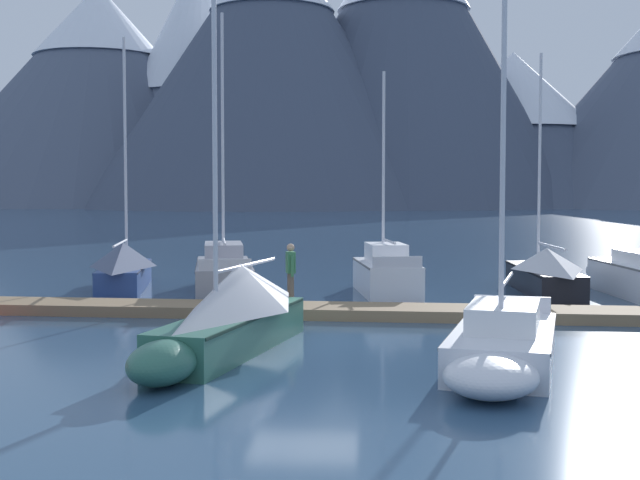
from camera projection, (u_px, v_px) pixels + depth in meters
name	position (u px, v px, depth m)	size (l,w,h in m)	color
ground_plane	(304.00, 341.00, 19.61)	(700.00, 700.00, 0.00)	#2D4C6B
mountain_west_summit	(100.00, 93.00, 211.38)	(92.80, 92.80, 54.42)	#4C566B
mountain_central_massif	(202.00, 70.00, 207.50)	(57.66, 57.66, 61.87)	slate
mountain_shoulder_ridge	(272.00, 62.00, 183.61)	(81.05, 81.05, 61.53)	#424C60
mountain_east_summit	(403.00, 48.00, 191.36)	(77.50, 77.50, 69.28)	#424C60
mountain_rear_spur	(513.00, 125.00, 201.29)	(74.03, 74.03, 36.28)	#424C60
dock	(315.00, 311.00, 23.59)	(22.33, 3.10, 0.30)	#846B4C
sailboat_second_berth	(125.00, 266.00, 30.02)	(2.60, 7.20, 8.90)	navy
sailboat_mid_dock_port	(223.00, 272.00, 29.26)	(3.01, 7.55, 9.48)	#93939E
sailboat_mid_dock_starboard	(231.00, 311.00, 18.15)	(2.82, 7.38, 9.23)	#336B56
sailboat_far_berth	(384.00, 273.00, 29.06)	(2.37, 5.61, 7.54)	silver
sailboat_outer_slip	(502.00, 345.00, 16.34)	(3.09, 6.53, 9.15)	white
sailboat_end_of_dock	(542.00, 270.00, 29.22)	(1.82, 7.56, 8.23)	black
person_on_dock	(291.00, 269.00, 23.93)	(0.32, 0.57, 1.69)	brown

